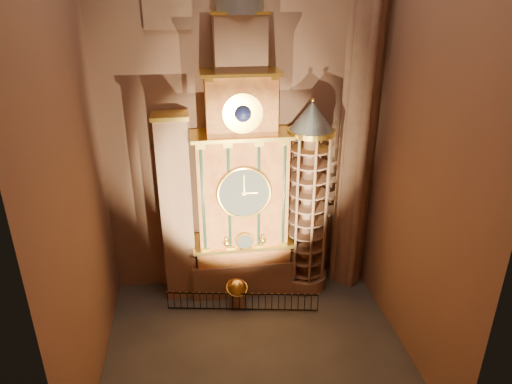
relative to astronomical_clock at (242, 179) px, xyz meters
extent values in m
plane|color=#383330|center=(0.00, -4.96, -6.68)|extent=(14.00, 14.00, 0.00)
plane|color=#895A4A|center=(0.00, 1.04, 4.32)|extent=(22.00, 0.00, 22.00)
plane|color=#895A4A|center=(-7.00, -4.96, 4.32)|extent=(0.00, 22.00, 22.00)
plane|color=#895A4A|center=(7.00, -4.96, 4.32)|extent=(0.00, 22.00, 22.00)
cube|color=#8C634C|center=(0.00, 0.04, -5.68)|extent=(5.60, 2.20, 2.00)
cube|color=maroon|center=(0.00, 0.04, -4.18)|extent=(5.00, 2.00, 1.00)
cube|color=#FFD24B|center=(0.00, -0.01, -3.63)|extent=(5.40, 2.30, 0.18)
cube|color=maroon|center=(0.00, 0.04, -0.68)|extent=(4.60, 2.00, 6.00)
cylinder|color=black|center=(-2.05, -0.82, -0.68)|extent=(0.32, 0.32, 5.60)
cylinder|color=black|center=(-0.75, -0.82, -0.68)|extent=(0.32, 0.32, 5.60)
cylinder|color=black|center=(0.75, -0.82, -0.68)|extent=(0.32, 0.32, 5.60)
cylinder|color=black|center=(2.05, -0.82, -0.68)|extent=(0.32, 0.32, 5.60)
cube|color=#FFD24B|center=(0.00, -0.01, 2.37)|extent=(5.00, 2.25, 0.18)
cylinder|color=#2D3033|center=(0.00, -0.97, -0.38)|extent=(2.60, 0.12, 2.60)
torus|color=#FFD24B|center=(0.00, -1.02, -0.38)|extent=(2.80, 0.16, 2.80)
cylinder|color=#FFD24B|center=(0.00, -1.12, -3.08)|extent=(0.90, 0.10, 0.90)
sphere|color=#FFD24B|center=(-0.95, -1.07, -3.13)|extent=(0.36, 0.36, 0.36)
sphere|color=#FFD24B|center=(0.95, -1.07, -3.13)|extent=(0.36, 0.36, 0.36)
cube|color=maroon|center=(0.00, 0.04, 3.82)|extent=(3.40, 1.80, 3.00)
sphere|color=#0D1145|center=(0.00, -0.87, 3.62)|extent=(0.80, 0.80, 0.80)
cube|color=#FFD24B|center=(0.00, -0.01, 5.37)|extent=(3.80, 2.00, 0.15)
cube|color=#8C634C|center=(0.00, 0.04, 6.62)|extent=(2.40, 1.60, 2.60)
cube|color=#8C634C|center=(-3.40, 0.04, -1.68)|extent=(1.60, 1.40, 10.00)
cube|color=#FFD24B|center=(-3.40, -0.38, -3.68)|extent=(1.35, 0.10, 2.10)
cube|color=#511F15|center=(-3.40, -0.44, -3.68)|extent=(1.05, 0.04, 1.75)
cube|color=#FFD24B|center=(-3.40, -0.38, -1.08)|extent=(1.35, 0.10, 2.10)
cube|color=#511F15|center=(-3.40, -0.44, -1.08)|extent=(1.05, 0.04, 1.75)
cube|color=#FFD24B|center=(-3.40, -0.38, 1.52)|extent=(1.35, 0.10, 2.10)
cube|color=#511F15|center=(-3.40, -0.44, 1.52)|extent=(1.05, 0.04, 1.75)
cube|color=#FFD24B|center=(-3.40, 0.04, 3.42)|extent=(1.80, 1.60, 0.20)
cylinder|color=#8C634C|center=(3.50, -0.26, -6.28)|extent=(2.50, 2.50, 0.80)
cylinder|color=#8C634C|center=(3.50, -0.26, -1.78)|extent=(0.70, 0.70, 8.20)
cylinder|color=#FFD24B|center=(3.50, -0.26, 2.42)|extent=(2.40, 2.40, 0.25)
cone|color=slate|center=(3.50, -0.26, 3.22)|extent=(2.30, 2.30, 1.50)
sphere|color=#FFD24B|center=(3.50, -0.26, 4.02)|extent=(0.20, 0.20, 0.20)
cylinder|color=#8C634C|center=(6.10, 0.04, 4.32)|extent=(1.60, 1.60, 22.00)
cylinder|color=#8C634C|center=(6.90, 0.04, 4.32)|extent=(0.44, 0.44, 22.00)
cylinder|color=#8C634C|center=(5.30, 0.04, 4.32)|extent=(0.44, 0.44, 22.00)
cylinder|color=#8C634C|center=(6.10, 0.84, 4.32)|extent=(0.44, 0.44, 22.00)
cylinder|color=#8C634C|center=(6.10, -0.76, 4.32)|extent=(0.44, 0.44, 22.00)
cylinder|color=#8C634C|center=(-0.52, -1.74, -6.31)|extent=(0.62, 0.62, 0.73)
sphere|color=gold|center=(-0.52, -1.74, -5.48)|extent=(0.94, 0.94, 0.94)
torus|color=gold|center=(-0.52, -1.74, -5.48)|extent=(1.34, 1.29, 0.50)
cube|color=black|center=(-0.29, -2.15, -5.61)|extent=(7.81, 1.39, 0.05)
cube|color=black|center=(-0.29, -2.15, -6.59)|extent=(7.81, 1.39, 0.05)
camera|label=1|loc=(-2.42, -21.66, 8.84)|focal=32.00mm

